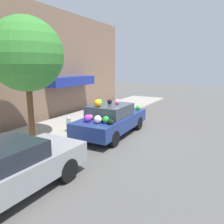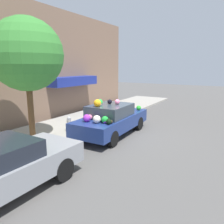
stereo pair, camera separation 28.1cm
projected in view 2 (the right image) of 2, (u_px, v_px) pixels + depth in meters
ground_plane at (113, 135)px, 10.05m from camera, size 60.00×60.00×0.00m
sidewalk_curb at (69, 125)px, 11.39m from camera, size 24.00×3.20×0.14m
building_facade at (37, 65)px, 11.98m from camera, size 18.00×1.20×6.42m
street_tree at (27, 55)px, 8.49m from camera, size 2.86×2.86×4.83m
fire_hydrant at (69, 124)px, 10.04m from camera, size 0.20×0.20×0.70m
art_car at (111, 119)px, 9.87m from camera, size 4.35×1.86×1.73m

